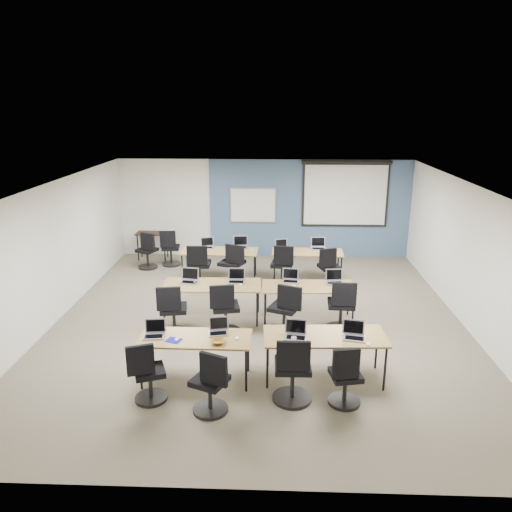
{
  "coord_description": "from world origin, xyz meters",
  "views": [
    {
      "loc": [
        0.3,
        -9.06,
        4.14
      ],
      "look_at": [
        -0.06,
        0.4,
        1.24
      ],
      "focal_mm": 35.0,
      "sensor_mm": 36.0,
      "label": 1
    }
  ],
  "objects_px": {
    "training_table_mid_right": "(308,288)",
    "projector_screen": "(345,190)",
    "task_chair_7": "(341,310)",
    "laptop_8": "(207,245)",
    "task_chair_5": "(225,313)",
    "task_chair_6": "(285,314)",
    "utility_table": "(152,236)",
    "training_table_back_left": "(219,252)",
    "laptop_6": "(291,278)",
    "task_chair_3": "(345,381)",
    "laptop_9": "(240,245)",
    "task_chair_0": "(148,377)",
    "task_chair_1": "(211,387)",
    "task_chair_4": "(173,315)",
    "whiteboard": "(253,206)",
    "training_table_front_left": "(195,340)",
    "task_chair_10": "(282,269)",
    "laptop_1": "(218,329)",
    "spare_chair_a": "(170,251)",
    "task_chair_2": "(293,375)",
    "task_chair_8": "(199,269)",
    "spare_chair_b": "(148,254)",
    "training_table_front_right": "(325,338)",
    "laptop_5": "(236,279)",
    "training_table_mid_left": "(212,286)",
    "task_chair_11": "(329,271)",
    "laptop_4": "(189,279)",
    "laptop_7": "(334,280)",
    "laptop_0": "(154,332)",
    "training_table_back_right": "(307,254)",
    "laptop_2": "(296,333)",
    "laptop_3": "(354,334)",
    "laptop_10": "(281,247)",
    "laptop_11": "(318,246)"
  },
  "relations": [
    {
      "from": "task_chair_10",
      "to": "task_chair_2",
      "type": "bearing_deg",
      "value": -81.3
    },
    {
      "from": "training_table_back_left",
      "to": "task_chair_1",
      "type": "height_order",
      "value": "task_chair_1"
    },
    {
      "from": "laptop_4",
      "to": "training_table_front_left",
      "type": "bearing_deg",
      "value": -68.87
    },
    {
      "from": "task_chair_8",
      "to": "spare_chair_b",
      "type": "height_order",
      "value": "task_chair_8"
    },
    {
      "from": "laptop_5",
      "to": "laptop_9",
      "type": "xyz_separation_m",
      "value": [
        -0.09,
        2.48,
        0.0
      ]
    },
    {
      "from": "task_chair_11",
      "to": "utility_table",
      "type": "height_order",
      "value": "task_chair_11"
    },
    {
      "from": "laptop_6",
      "to": "training_table_mid_right",
      "type": "bearing_deg",
      "value": -29.13
    },
    {
      "from": "training_table_front_left",
      "to": "laptop_9",
      "type": "distance_m",
      "value": 5.0
    },
    {
      "from": "projector_screen",
      "to": "task_chair_2",
      "type": "bearing_deg",
      "value": -102.75
    },
    {
      "from": "training_table_front_right",
      "to": "task_chair_5",
      "type": "xyz_separation_m",
      "value": [
        -1.69,
        1.5,
        -0.26
      ]
    },
    {
      "from": "laptop_9",
      "to": "task_chair_10",
      "type": "relative_size",
      "value": 0.35
    },
    {
      "from": "task_chair_5",
      "to": "task_chair_6",
      "type": "xyz_separation_m",
      "value": [
        1.12,
        -0.02,
        0.0
      ]
    },
    {
      "from": "laptop_6",
      "to": "laptop_7",
      "type": "distance_m",
      "value": 0.87
    },
    {
      "from": "training_table_back_right",
      "to": "task_chair_2",
      "type": "height_order",
      "value": "task_chair_2"
    },
    {
      "from": "laptop_8",
      "to": "laptop_9",
      "type": "relative_size",
      "value": 0.9
    },
    {
      "from": "training_table_front_right",
      "to": "laptop_5",
      "type": "height_order",
      "value": "laptop_5"
    },
    {
      "from": "training_table_mid_right",
      "to": "training_table_back_right",
      "type": "height_order",
      "value": "same"
    },
    {
      "from": "laptop_0",
      "to": "laptop_5",
      "type": "bearing_deg",
      "value": 59.25
    },
    {
      "from": "training_table_front_right",
      "to": "training_table_back_right",
      "type": "xyz_separation_m",
      "value": [
        0.0,
        4.51,
        -0.01
      ]
    },
    {
      "from": "whiteboard",
      "to": "training_table_front_left",
      "type": "height_order",
      "value": "whiteboard"
    },
    {
      "from": "laptop_2",
      "to": "laptop_3",
      "type": "distance_m",
      "value": 0.88
    },
    {
      "from": "projector_screen",
      "to": "task_chair_3",
      "type": "height_order",
      "value": "projector_screen"
    },
    {
      "from": "task_chair_3",
      "to": "training_table_mid_left",
      "type": "bearing_deg",
      "value": 117.28
    },
    {
      "from": "task_chair_6",
      "to": "utility_table",
      "type": "relative_size",
      "value": 1.21
    },
    {
      "from": "laptop_10",
      "to": "utility_table",
      "type": "xyz_separation_m",
      "value": [
        -3.53,
        1.39,
        -0.14
      ]
    },
    {
      "from": "training_table_back_left",
      "to": "laptop_1",
      "type": "bearing_deg",
      "value": -82.01
    },
    {
      "from": "laptop_9",
      "to": "laptop_6",
      "type": "bearing_deg",
      "value": -68.4
    },
    {
      "from": "training_table_front_left",
      "to": "task_chair_10",
      "type": "relative_size",
      "value": 1.65
    },
    {
      "from": "training_table_back_left",
      "to": "laptop_6",
      "type": "relative_size",
      "value": 5.76
    },
    {
      "from": "laptop_5",
      "to": "projector_screen",
      "type": "bearing_deg",
      "value": 57.25
    },
    {
      "from": "task_chair_7",
      "to": "task_chair_10",
      "type": "distance_m",
      "value": 2.6
    },
    {
      "from": "task_chair_7",
      "to": "laptop_8",
      "type": "bearing_deg",
      "value": 137.12
    },
    {
      "from": "laptop_4",
      "to": "task_chair_10",
      "type": "relative_size",
      "value": 0.34
    },
    {
      "from": "task_chair_1",
      "to": "task_chair_4",
      "type": "xyz_separation_m",
      "value": [
        -1.0,
        2.39,
        0.02
      ]
    },
    {
      "from": "utility_table",
      "to": "projector_screen",
      "type": "bearing_deg",
      "value": 4.93
    },
    {
      "from": "whiteboard",
      "to": "laptop_1",
      "type": "relative_size",
      "value": 4.27
    },
    {
      "from": "task_chair_7",
      "to": "task_chair_5",
      "type": "bearing_deg",
      "value": -171.29
    },
    {
      "from": "task_chair_0",
      "to": "task_chair_7",
      "type": "distance_m",
      "value": 3.93
    },
    {
      "from": "laptop_9",
      "to": "laptop_11",
      "type": "height_order",
      "value": "laptop_9"
    },
    {
      "from": "training_table_back_left",
      "to": "laptop_0",
      "type": "height_order",
      "value": "laptop_0"
    },
    {
      "from": "training_table_mid_right",
      "to": "projector_screen",
      "type": "bearing_deg",
      "value": 72.08
    },
    {
      "from": "training_table_mid_left",
      "to": "laptop_10",
      "type": "relative_size",
      "value": 6.37
    },
    {
      "from": "projector_screen",
      "to": "laptop_1",
      "type": "xyz_separation_m",
      "value": [
        -2.75,
        -6.44,
        -1.1
      ]
    },
    {
      "from": "task_chair_4",
      "to": "training_table_back_left",
      "type": "bearing_deg",
      "value": 71.9
    },
    {
      "from": "task_chair_4",
      "to": "task_chair_11",
      "type": "height_order",
      "value": "task_chair_4"
    },
    {
      "from": "task_chair_6",
      "to": "laptop_8",
      "type": "relative_size",
      "value": 3.18
    },
    {
      "from": "training_table_mid_left",
      "to": "utility_table",
      "type": "xyz_separation_m",
      "value": [
        -2.14,
        3.93,
        -0.04
      ]
    },
    {
      "from": "spare_chair_a",
      "to": "task_chair_2",
      "type": "bearing_deg",
      "value": -70.02
    },
    {
      "from": "training_table_back_left",
      "to": "task_chair_5",
      "type": "height_order",
      "value": "task_chair_5"
    },
    {
      "from": "laptop_2",
      "to": "spare_chair_b",
      "type": "height_order",
      "value": "spare_chair_b"
    }
  ]
}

